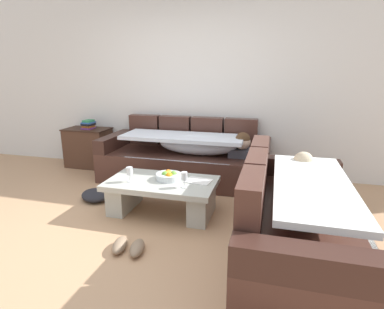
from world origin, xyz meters
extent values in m
plane|color=tan|center=(0.00, 0.00, 0.00)|extent=(14.00, 14.00, 0.00)
cube|color=white|center=(0.00, 2.15, 1.35)|extent=(9.00, 0.10, 2.70)
cube|color=#492B22|center=(0.09, 1.60, 0.21)|extent=(2.39, 0.92, 0.42)
cube|color=#492B22|center=(-0.67, 1.98, 0.65)|extent=(0.48, 0.16, 0.46)
cube|color=#492B22|center=(-0.16, 1.98, 0.65)|extent=(0.48, 0.16, 0.46)
cube|color=#492B22|center=(0.35, 1.98, 0.65)|extent=(0.48, 0.16, 0.46)
cube|color=#492B22|center=(0.85, 1.98, 0.65)|extent=(0.48, 0.16, 0.46)
cube|color=#3B221B|center=(-1.01, 1.60, 0.52)|extent=(0.18, 0.92, 0.20)
cube|color=#3B221B|center=(1.20, 1.60, 0.52)|extent=(0.18, 0.92, 0.20)
cube|color=#4C4C56|center=(0.93, 1.59, 0.47)|extent=(0.36, 0.28, 0.11)
sphere|color=beige|center=(0.93, 1.55, 0.64)|extent=(0.21, 0.21, 0.21)
sphere|color=#4C331E|center=(0.93, 1.55, 0.67)|extent=(0.20, 0.20, 0.20)
ellipsoid|color=silver|center=(0.31, 1.55, 0.56)|extent=(1.10, 0.44, 0.28)
cube|color=silver|center=(0.09, 1.53, 0.66)|extent=(1.70, 0.60, 0.05)
cube|color=silver|center=(0.09, 1.16, 0.23)|extent=(1.44, 0.04, 0.38)
cube|color=#492B22|center=(1.58, 0.01, 0.21)|extent=(0.92, 2.05, 0.42)
cube|color=#492B22|center=(1.20, -0.55, 0.65)|extent=(0.16, 0.53, 0.46)
cube|color=#492B22|center=(1.20, 0.01, 0.65)|extent=(0.16, 0.53, 0.46)
cube|color=#492B22|center=(1.20, 0.57, 0.65)|extent=(0.16, 0.53, 0.46)
cube|color=#3B221B|center=(1.58, -0.92, 0.52)|extent=(0.92, 0.18, 0.20)
cube|color=#3B221B|center=(1.58, 0.95, 0.52)|extent=(0.92, 0.18, 0.20)
cube|color=gray|center=(1.59, 0.68, 0.47)|extent=(0.28, 0.36, 0.11)
sphere|color=tan|center=(1.63, 0.68, 0.64)|extent=(0.21, 0.21, 0.21)
sphere|color=#CCB793|center=(1.63, 0.68, 0.67)|extent=(0.20, 0.20, 0.20)
ellipsoid|color=white|center=(1.63, 0.06, 0.56)|extent=(0.44, 1.10, 0.28)
cube|color=white|center=(1.65, 0.01, 0.66)|extent=(0.60, 1.55, 0.05)
cube|color=white|center=(2.02, 0.01, 0.23)|extent=(0.04, 1.32, 0.38)
cube|color=#B3B7AB|center=(0.16, 0.50, 0.35)|extent=(1.20, 0.68, 0.06)
cube|color=#B3B7AB|center=(-0.30, 0.50, 0.16)|extent=(0.20, 0.54, 0.32)
cube|color=#B3B7AB|center=(0.62, 0.50, 0.16)|extent=(0.20, 0.54, 0.32)
cylinder|color=silver|center=(0.22, 0.56, 0.42)|extent=(0.28, 0.28, 0.07)
sphere|color=orange|center=(0.25, 0.50, 0.44)|extent=(0.08, 0.08, 0.08)
sphere|color=#63A237|center=(0.27, 0.57, 0.44)|extent=(0.08, 0.08, 0.08)
sphere|color=orange|center=(0.20, 0.60, 0.44)|extent=(0.08, 0.08, 0.08)
sphere|color=#62A536|center=(0.19, 0.53, 0.44)|extent=(0.08, 0.08, 0.08)
sphere|color=gold|center=(0.22, 0.56, 0.44)|extent=(0.08, 0.08, 0.08)
cylinder|color=silver|center=(-0.17, 0.38, 0.38)|extent=(0.06, 0.06, 0.01)
cylinder|color=silver|center=(-0.17, 0.38, 0.42)|extent=(0.01, 0.01, 0.07)
cylinder|color=silver|center=(-0.17, 0.38, 0.50)|extent=(0.07, 0.07, 0.08)
cylinder|color=silver|center=(0.46, 0.37, 0.38)|extent=(0.06, 0.06, 0.01)
cylinder|color=silver|center=(0.46, 0.37, 0.42)|extent=(0.01, 0.01, 0.07)
cylinder|color=silver|center=(0.46, 0.37, 0.50)|extent=(0.07, 0.07, 0.08)
cube|color=white|center=(0.56, 0.59, 0.39)|extent=(0.31, 0.26, 0.01)
cube|color=#4A2D1F|center=(-1.64, 1.85, 0.31)|extent=(0.70, 0.42, 0.62)
cube|color=#342016|center=(-1.64, 1.85, 0.63)|extent=(0.72, 0.44, 0.02)
cube|color=#72337F|center=(-1.61, 1.84, 0.65)|extent=(0.17, 0.21, 0.02)
cube|color=#B76623|center=(-1.61, 1.86, 0.68)|extent=(0.16, 0.18, 0.04)
cube|color=black|center=(-1.60, 1.85, 0.71)|extent=(0.19, 0.20, 0.03)
cube|color=#2D569E|center=(-1.60, 1.85, 0.74)|extent=(0.18, 0.22, 0.02)
cube|color=#338C59|center=(-1.60, 1.85, 0.77)|extent=(0.15, 0.17, 0.03)
ellipsoid|color=#8C7259|center=(0.06, -0.31, 0.04)|extent=(0.17, 0.29, 0.09)
ellipsoid|color=#8C7259|center=(0.23, -0.32, 0.04)|extent=(0.18, 0.29, 0.09)
ellipsoid|color=#232328|center=(-0.77, 0.62, 0.06)|extent=(0.51, 0.50, 0.12)
camera|label=1|loc=(1.32, -2.52, 1.55)|focal=28.96mm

